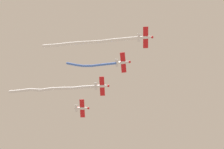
% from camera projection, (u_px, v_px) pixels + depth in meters
% --- Properties ---
extents(airplane_lead, '(6.01, 4.57, 1.48)m').
position_uv_depth(airplane_lead, '(145.00, 37.00, 77.74)').
color(airplane_lead, white).
extents(smoke_trail_lead, '(7.58, 25.45, 2.26)m').
position_uv_depth(smoke_trail_lead, '(91.00, 42.00, 77.37)').
color(smoke_trail_lead, white).
extents(airplane_left_wing, '(6.01, 4.59, 1.48)m').
position_uv_depth(airplane_left_wing, '(123.00, 62.00, 80.23)').
color(airplane_left_wing, white).
extents(smoke_trail_left_wing, '(3.26, 13.94, 1.28)m').
position_uv_depth(smoke_trail_left_wing, '(91.00, 65.00, 80.45)').
color(smoke_trail_left_wing, '#4C75DB').
extents(airplane_right_wing, '(6.01, 4.57, 1.48)m').
position_uv_depth(airplane_right_wing, '(102.00, 86.00, 82.72)').
color(airplane_right_wing, white).
extents(smoke_trail_right_wing, '(8.25, 25.55, 3.69)m').
position_uv_depth(smoke_trail_right_wing, '(51.00, 89.00, 84.37)').
color(smoke_trail_right_wing, white).
extents(airplane_slot, '(6.01, 4.55, 1.48)m').
position_uv_depth(airplane_slot, '(82.00, 108.00, 85.22)').
color(airplane_slot, white).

